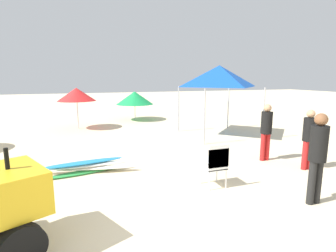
# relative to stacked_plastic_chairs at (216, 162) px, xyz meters

# --- Properties ---
(ground) EXTENTS (80.00, 80.00, 0.00)m
(ground) POSITION_rel_stacked_plastic_chairs_xyz_m (-1.21, -1.47, -0.60)
(ground) COLOR beige
(stacked_plastic_chairs) EXTENTS (0.48, 0.48, 1.02)m
(stacked_plastic_chairs) POSITION_rel_stacked_plastic_chairs_xyz_m (0.00, 0.00, 0.00)
(stacked_plastic_chairs) COLOR white
(stacked_plastic_chairs) RESTS_ON ground
(surfboard_pile) EXTENTS (2.52, 0.79, 0.32)m
(surfboard_pile) POSITION_rel_stacked_plastic_chairs_xyz_m (-2.70, 1.91, -0.44)
(surfboard_pile) COLOR green
(surfboard_pile) RESTS_ON ground
(lifeguard_near_left) EXTENTS (0.32, 0.32, 1.79)m
(lifeguard_near_left) POSITION_rel_stacked_plastic_chairs_xyz_m (1.44, -1.33, 0.44)
(lifeguard_near_left) COLOR black
(lifeguard_near_left) RESTS_ON ground
(lifeguard_near_center) EXTENTS (0.32, 0.32, 1.68)m
(lifeguard_near_center) POSITION_rel_stacked_plastic_chairs_xyz_m (2.39, 1.30, 0.36)
(lifeguard_near_center) COLOR red
(lifeguard_near_center) RESTS_ON ground
(lifeguard_near_right) EXTENTS (0.32, 0.32, 1.62)m
(lifeguard_near_right) POSITION_rel_stacked_plastic_chairs_xyz_m (2.93, 0.27, 0.32)
(lifeguard_near_right) COLOR red
(lifeguard_near_right) RESTS_ON ground
(popup_canopy) EXTENTS (2.65, 2.65, 2.94)m
(popup_canopy) POSITION_rel_stacked_plastic_chairs_xyz_m (2.84, 4.93, 1.89)
(popup_canopy) COLOR #B2B2B7
(popup_canopy) RESTS_ON ground
(beach_umbrella_left) EXTENTS (1.77, 1.77, 1.96)m
(beach_umbrella_left) POSITION_rel_stacked_plastic_chairs_xyz_m (-2.79, 8.36, 1.05)
(beach_umbrella_left) COLOR beige
(beach_umbrella_left) RESTS_ON ground
(beach_umbrella_far) EXTENTS (2.12, 2.12, 1.66)m
(beach_umbrella_far) POSITION_rel_stacked_plastic_chairs_xyz_m (0.37, 10.11, 0.68)
(beach_umbrella_far) COLOR beige
(beach_umbrella_far) RESTS_ON ground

